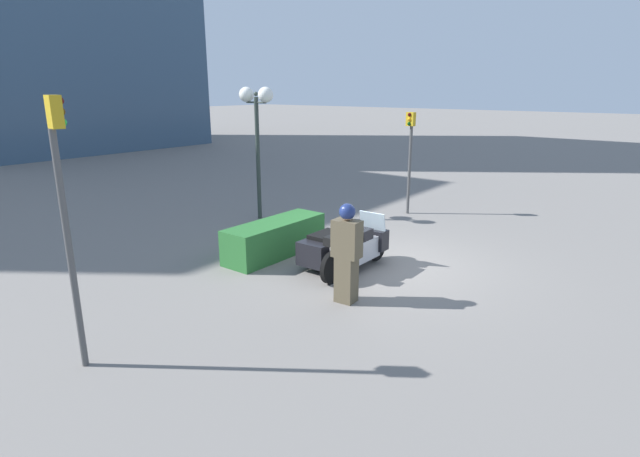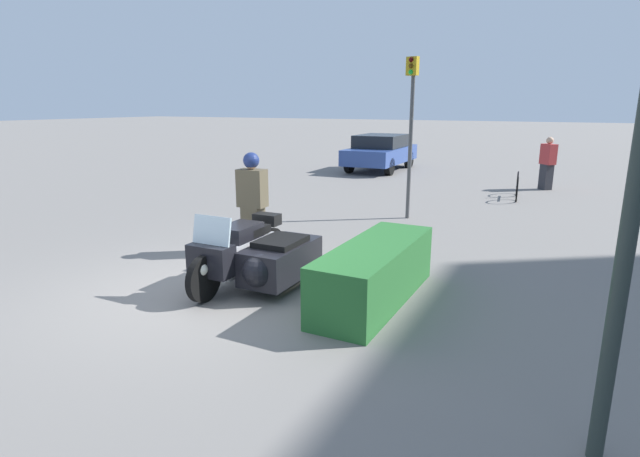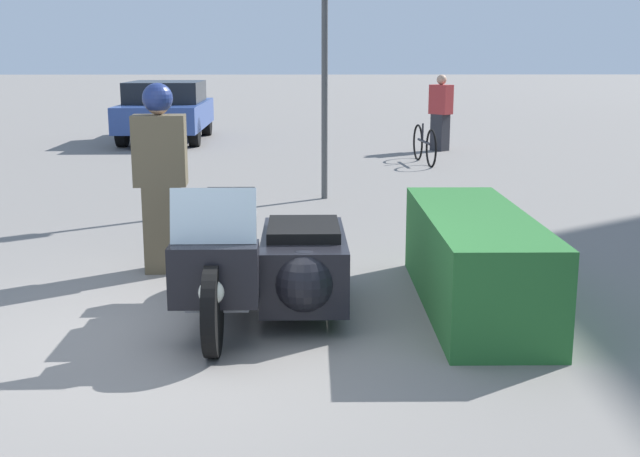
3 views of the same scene
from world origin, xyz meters
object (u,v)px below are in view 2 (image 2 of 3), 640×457
Objects in this scene: police_motorcycle at (258,256)px; parked_car_background at (381,151)px; pedestrian_bystander at (547,163)px; bicycle_parked at (517,186)px; officer_rider at (253,200)px; hedge_bush_curbside at (375,273)px; traffic_light_far at (411,116)px.

parked_car_background reaches higher than police_motorcycle.
bicycle_parked is (2.05, -0.63, -0.48)m from pedestrian_bystander.
officer_rider is 0.68× the size of hedge_bush_curbside.
bicycle_parked is at bearing 174.73° from hedge_bush_curbside.
traffic_light_far is at bearing 153.86° from officer_rider.
hedge_bush_curbside is 11.25m from pedestrian_bystander.
traffic_light_far reaches higher than pedestrian_bystander.
pedestrian_bystander is (2.13, 6.37, 0.06)m from parked_car_background.
police_motorcycle is 9.72m from bicycle_parked.
officer_rider is 0.50× the size of traffic_light_far.
bicycle_parked is (-9.38, 2.56, -0.12)m from police_motorcycle.
hedge_bush_curbside is at bearing 23.96° from traffic_light_far.
police_motorcycle is 1.33× the size of bicycle_parked.
parked_car_background is at bearing -144.30° from traffic_light_far.
parked_car_background is at bearing -167.66° from police_motorcycle.
hedge_bush_curbside is 0.62× the size of parked_car_background.
officer_rider is 12.30m from parked_car_background.
police_motorcycle reaches higher than hedge_bush_curbside.
pedestrian_bystander is at bearing 163.55° from police_motorcycle.
officer_rider is 4.54m from traffic_light_far.
police_motorcycle is 13.92m from parked_car_background.
pedestrian_bystander is (-6.00, 2.64, -1.56)m from traffic_light_far.
police_motorcycle is 1.45× the size of pedestrian_bystander.
officer_rider is at bearing -171.41° from parked_car_background.
parked_car_background is (-13.28, -4.90, 0.37)m from hedge_bush_curbside.
police_motorcycle is 1.31× the size of officer_rider.
hedge_bush_curbside is (1.16, 2.81, -0.56)m from officer_rider.
parked_car_background is at bearing 119.78° from pedestrian_bystander.
traffic_light_far reaches higher than bicycle_parked.
pedestrian_bystander is (-11.43, 3.19, 0.36)m from police_motorcycle.
traffic_light_far is (-5.42, 0.55, 1.92)m from police_motorcycle.
pedestrian_bystander is at bearing 156.98° from bicycle_parked.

